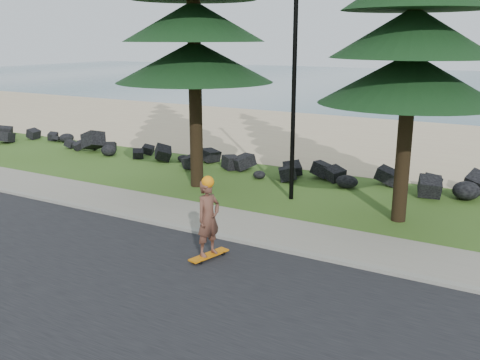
{
  "coord_description": "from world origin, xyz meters",
  "views": [
    {
      "loc": [
        6.75,
        -11.83,
        4.99
      ],
      "look_at": [
        -0.05,
        0.0,
        1.35
      ],
      "focal_mm": 40.0,
      "sensor_mm": 36.0,
      "label": 1
    }
  ],
  "objects": [
    {
      "name": "kerb",
      "position": [
        0.0,
        -0.9,
        0.05
      ],
      "size": [
        160.0,
        0.2,
        0.1
      ],
      "primitive_type": "cube",
      "color": "gray",
      "rests_on": "ground"
    },
    {
      "name": "seawall_boulders",
      "position": [
        0.0,
        5.6,
        0.0
      ],
      "size": [
        60.0,
        2.4,
        1.1
      ],
      "primitive_type": null,
      "color": "black",
      "rests_on": "ground"
    },
    {
      "name": "road",
      "position": [
        0.0,
        -4.5,
        0.01
      ],
      "size": [
        160.0,
        7.0,
        0.02
      ],
      "primitive_type": "cube",
      "color": "black",
      "rests_on": "ground"
    },
    {
      "name": "ground",
      "position": [
        0.0,
        0.0,
        0.0
      ],
      "size": [
        160.0,
        160.0,
        0.0
      ],
      "primitive_type": "plane",
      "color": "#37581B",
      "rests_on": "ground"
    },
    {
      "name": "beach_sand",
      "position": [
        0.0,
        14.5,
        0.01
      ],
      "size": [
        160.0,
        15.0,
        0.01
      ],
      "primitive_type": "cube",
      "color": "tan",
      "rests_on": "ground"
    },
    {
      "name": "lamp_post",
      "position": [
        0.0,
        3.2,
        4.13
      ],
      "size": [
        0.25,
        0.14,
        8.14
      ],
      "color": "black",
      "rests_on": "ground"
    },
    {
      "name": "sidewalk",
      "position": [
        0.0,
        0.2,
        0.04
      ],
      "size": [
        160.0,
        2.0,
        0.08
      ],
      "primitive_type": "cube",
      "color": "gray",
      "rests_on": "ground"
    },
    {
      "name": "ocean",
      "position": [
        0.0,
        51.0,
        0.0
      ],
      "size": [
        160.0,
        58.0,
        0.01
      ],
      "primitive_type": "cube",
      "color": "#3B6270",
      "rests_on": "ground"
    },
    {
      "name": "skateboarder",
      "position": [
        0.36,
        -2.17,
        1.0
      ],
      "size": [
        0.57,
        1.1,
        1.99
      ],
      "rotation": [
        0.0,
        0.0,
        1.33
      ],
      "color": "#C66C0B",
      "rests_on": "ground"
    }
  ]
}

